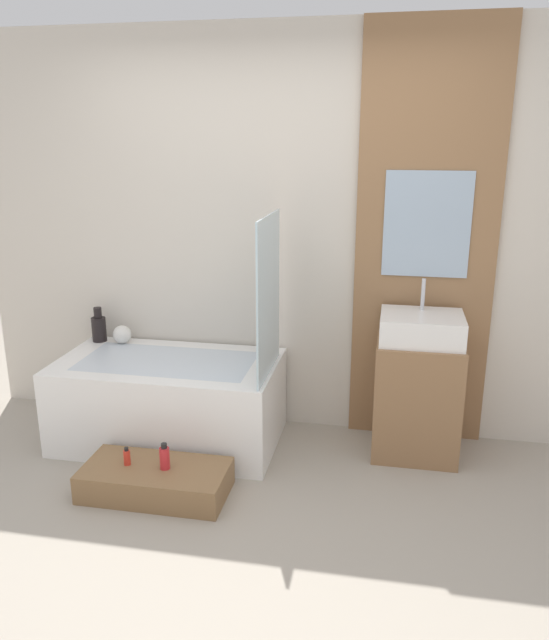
% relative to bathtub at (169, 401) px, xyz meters
% --- Properties ---
extents(ground_plane, '(12.00, 12.00, 0.00)m').
position_rel_bathtub_xyz_m(ground_plane, '(0.66, -1.14, -0.28)').
color(ground_plane, '#A39989').
extents(wall_tiled_back, '(4.20, 0.06, 2.60)m').
position_rel_bathtub_xyz_m(wall_tiled_back, '(0.66, 0.44, 1.02)').
color(wall_tiled_back, beige).
rests_on(wall_tiled_back, ground_plane).
extents(wall_wood_accent, '(0.86, 0.04, 2.60)m').
position_rel_bathtub_xyz_m(wall_wood_accent, '(1.57, 0.39, 1.03)').
color(wall_wood_accent, '#8E6642').
rests_on(wall_wood_accent, ground_plane).
extents(bathtub, '(1.41, 0.78, 0.55)m').
position_rel_bathtub_xyz_m(bathtub, '(0.00, 0.00, 0.00)').
color(bathtub, white).
rests_on(bathtub, ground_plane).
extents(glass_shower_screen, '(0.01, 0.63, 0.95)m').
position_rel_bathtub_xyz_m(glass_shower_screen, '(0.67, -0.06, 0.75)').
color(glass_shower_screen, silver).
rests_on(glass_shower_screen, bathtub).
extents(wooden_step_bench, '(0.81, 0.40, 0.16)m').
position_rel_bathtub_xyz_m(wooden_step_bench, '(0.14, -0.63, -0.20)').
color(wooden_step_bench, olive).
rests_on(wooden_step_bench, ground_plane).
extents(vanity_cabinet, '(0.52, 0.46, 0.74)m').
position_rel_bathtub_xyz_m(vanity_cabinet, '(1.57, 0.14, 0.09)').
color(vanity_cabinet, '#8E6642').
rests_on(vanity_cabinet, ground_plane).
extents(sink, '(0.49, 0.40, 0.36)m').
position_rel_bathtub_xyz_m(sink, '(1.57, 0.14, 0.55)').
color(sink, white).
rests_on(sink, vanity_cabinet).
extents(vase_tall_dark, '(0.10, 0.10, 0.24)m').
position_rel_bathtub_xyz_m(vase_tall_dark, '(-0.60, 0.29, 0.37)').
color(vase_tall_dark, black).
rests_on(vase_tall_dark, bathtub).
extents(vase_round_light, '(0.13, 0.13, 0.13)m').
position_rel_bathtub_xyz_m(vase_round_light, '(-0.43, 0.28, 0.34)').
color(vase_round_light, silver).
rests_on(vase_round_light, bathtub).
extents(bottle_soap_primary, '(0.04, 0.04, 0.11)m').
position_rel_bathtub_xyz_m(bottle_soap_primary, '(-0.02, -0.63, -0.07)').
color(bottle_soap_primary, red).
rests_on(bottle_soap_primary, wooden_step_bench).
extents(bottle_soap_secondary, '(0.06, 0.06, 0.15)m').
position_rel_bathtub_xyz_m(bottle_soap_secondary, '(0.20, -0.63, -0.05)').
color(bottle_soap_secondary, red).
rests_on(bottle_soap_secondary, wooden_step_bench).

